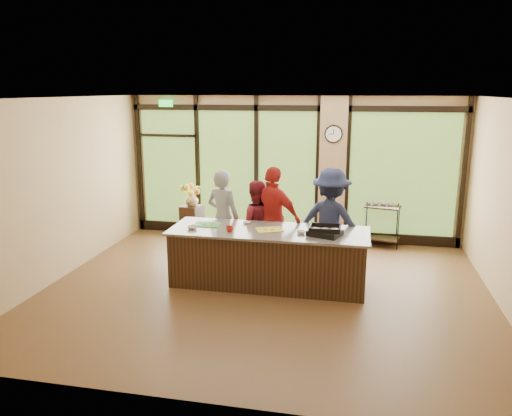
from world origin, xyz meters
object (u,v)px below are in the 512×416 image
at_px(bar_cart, 382,220).
at_px(roasting_pan, 325,233).
at_px(island_base, 268,258).
at_px(cook_left, 223,218).
at_px(flower_stand, 192,224).
at_px(cook_right, 331,222).

bearing_deg(bar_cart, roasting_pan, -97.99).
bearing_deg(island_base, cook_left, 142.07).
relative_size(cook_left, bar_cart, 1.89).
height_order(island_base, flower_stand, island_base).
xyz_separation_m(cook_left, bar_cart, (2.85, 1.70, -0.32)).
distance_m(island_base, bar_cart, 3.10).
relative_size(island_base, bar_cart, 3.33).
height_order(cook_left, roasting_pan, cook_left).
bearing_deg(cook_right, cook_left, 12.93).
distance_m(cook_right, roasting_pan, 0.82).
xyz_separation_m(cook_right, flower_stand, (-2.93, 1.28, -0.54)).
bearing_deg(island_base, flower_stand, 135.10).
relative_size(cook_right, roasting_pan, 3.90).
bearing_deg(flower_stand, roasting_pan, -23.13).
bearing_deg(cook_right, bar_cart, -103.25).
bearing_deg(cook_left, cook_right, -164.22).
height_order(cook_right, roasting_pan, cook_right).
distance_m(island_base, roasting_pan, 1.05).
relative_size(roasting_pan, bar_cart, 0.51).
xyz_separation_m(island_base, flower_stand, (-1.98, 1.97, -0.05)).
relative_size(island_base, flower_stand, 4.00).
height_order(cook_left, bar_cart, cook_left).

